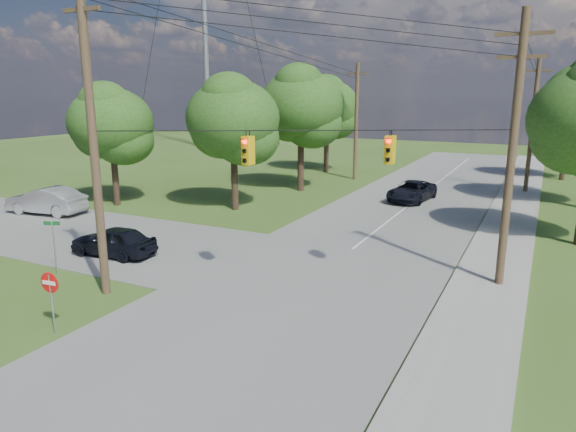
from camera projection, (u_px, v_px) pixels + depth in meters
The scene contains 19 objects.
ground at pixel (197, 320), 17.49m from camera, with size 140.00×140.00×0.00m, color #3A551C.
main_road at pixel (311, 282), 20.95m from camera, with size 10.00×100.00×0.03m, color gray.
sidewalk_east at pixel (484, 311), 18.01m from camera, with size 2.60×100.00×0.12m, color #9A9890.
pole_sw at pixel (92, 130), 18.39m from camera, with size 2.00×0.32×12.00m.
pole_ne at pixel (512, 149), 19.26m from camera, with size 2.00×0.32×10.50m.
pole_north_e at pixel (532, 126), 38.43m from camera, with size 2.00×0.32×10.00m.
pole_north_w at pixel (356, 121), 44.52m from camera, with size 2.00×0.32×10.00m.
power_lines at pixel (359, 58), 24.71m from camera, with size 13.93×29.62×4.93m.
traffic_signals at pixel (320, 150), 18.93m from camera, with size 4.91×3.27×1.05m.
tree_w_near at pixel (233, 119), 32.62m from camera, with size 6.00×6.00×8.40m.
tree_w_mid at pixel (301, 106), 38.98m from camera, with size 6.40×6.40×9.22m.
tree_w_far at pixel (327, 106), 48.61m from camera, with size 6.00×6.00×8.73m.
tree_e_far at pixel (570, 112), 44.05m from camera, with size 5.80×5.80×8.32m.
tree_cross_n at pixel (111, 123), 34.03m from camera, with size 5.60×5.60×7.91m.
car_cross_dark at pixel (113, 241), 24.13m from camera, with size 1.68×4.17×1.42m, color black.
car_cross_silver at pixel (46, 201), 32.47m from camera, with size 1.80×5.17×1.70m, color #ACAEB3.
car_main_north at pixel (412, 191), 36.42m from camera, with size 2.32×5.04×1.40m, color black.
do_not_enter_sign at pixel (50, 289), 16.19m from camera, with size 0.69×0.12×2.06m.
street_name_sign at pixel (54, 240), 21.53m from camera, with size 0.65×0.31×2.34m.
Camera 1 is at (10.06, -13.04, 7.55)m, focal length 32.00 mm.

